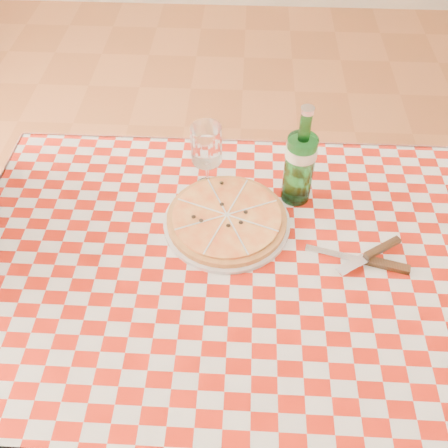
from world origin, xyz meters
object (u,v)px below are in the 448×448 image
at_px(dining_table, 231,284).
at_px(wine_glass, 207,159).
at_px(water_bottle, 301,156).
at_px(pizza_plate, 227,218).

relative_size(dining_table, wine_glass, 6.03).
bearing_deg(water_bottle, pizza_plate, -148.92).
distance_m(dining_table, pizza_plate, 0.17).
xyz_separation_m(water_bottle, wine_glass, (-0.23, 0.02, -0.04)).
bearing_deg(wine_glass, water_bottle, -5.88).
height_order(dining_table, water_bottle, water_bottle).
bearing_deg(pizza_plate, dining_table, -82.18).
bearing_deg(pizza_plate, wine_glass, 113.86).
distance_m(pizza_plate, water_bottle, 0.24).
height_order(dining_table, pizza_plate, pizza_plate).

